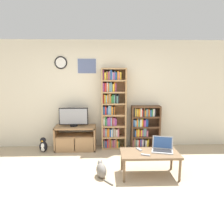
{
  "coord_description": "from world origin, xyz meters",
  "views": [
    {
      "loc": [
        0.02,
        -3.19,
        1.87
      ],
      "look_at": [
        0.17,
        1.18,
        1.05
      ],
      "focal_mm": 35.0,
      "sensor_mm": 36.0,
      "label": 1
    }
  ],
  "objects_px": {
    "tv_stand": "(76,138)",
    "laptop": "(162,147)",
    "bookshelf_tall": "(112,109)",
    "remote_far_from_laptop": "(139,149)",
    "coffee_table": "(150,155)",
    "penguin_figurine": "(43,145)",
    "television": "(74,117)",
    "cat": "(101,170)",
    "bookshelf_short": "(143,126)",
    "remote_near_laptop": "(146,155)"
  },
  "relations": [
    {
      "from": "television",
      "to": "laptop",
      "type": "bearing_deg",
      "value": -36.82
    },
    {
      "from": "remote_far_from_laptop",
      "to": "cat",
      "type": "bearing_deg",
      "value": -6.19
    },
    {
      "from": "laptop",
      "to": "bookshelf_short",
      "type": "bearing_deg",
      "value": 109.08
    },
    {
      "from": "laptop",
      "to": "penguin_figurine",
      "type": "xyz_separation_m",
      "value": [
        -2.5,
        1.18,
        -0.34
      ]
    },
    {
      "from": "remote_near_laptop",
      "to": "bookshelf_tall",
      "type": "bearing_deg",
      "value": 41.25
    },
    {
      "from": "coffee_table",
      "to": "laptop",
      "type": "distance_m",
      "value": 0.28
    },
    {
      "from": "remote_near_laptop",
      "to": "penguin_figurine",
      "type": "distance_m",
      "value": 2.57
    },
    {
      "from": "coffee_table",
      "to": "remote_far_from_laptop",
      "type": "distance_m",
      "value": 0.23
    },
    {
      "from": "television",
      "to": "penguin_figurine",
      "type": "distance_m",
      "value": 0.97
    },
    {
      "from": "tv_stand",
      "to": "remote_far_from_laptop",
      "type": "distance_m",
      "value": 1.84
    },
    {
      "from": "tv_stand",
      "to": "bookshelf_tall",
      "type": "height_order",
      "value": "bookshelf_tall"
    },
    {
      "from": "television",
      "to": "laptop",
      "type": "xyz_separation_m",
      "value": [
        1.79,
        -1.34,
        -0.3
      ]
    },
    {
      "from": "cat",
      "to": "penguin_figurine",
      "type": "relative_size",
      "value": 1.41
    },
    {
      "from": "bookshelf_tall",
      "to": "remote_near_laptop",
      "type": "distance_m",
      "value": 1.79
    },
    {
      "from": "bookshelf_tall",
      "to": "tv_stand",
      "type": "bearing_deg",
      "value": -172.84
    },
    {
      "from": "cat",
      "to": "penguin_figurine",
      "type": "height_order",
      "value": "penguin_figurine"
    },
    {
      "from": "bookshelf_short",
      "to": "cat",
      "type": "height_order",
      "value": "bookshelf_short"
    },
    {
      "from": "tv_stand",
      "to": "bookshelf_tall",
      "type": "bearing_deg",
      "value": 7.16
    },
    {
      "from": "bookshelf_tall",
      "to": "bookshelf_short",
      "type": "xyz_separation_m",
      "value": [
        0.78,
        0.03,
        -0.44
      ]
    },
    {
      "from": "tv_stand",
      "to": "remote_far_from_laptop",
      "type": "xyz_separation_m",
      "value": [
        1.34,
        -1.25,
        0.16
      ]
    },
    {
      "from": "laptop",
      "to": "remote_near_laptop",
      "type": "distance_m",
      "value": 0.41
    },
    {
      "from": "tv_stand",
      "to": "laptop",
      "type": "relative_size",
      "value": 2.23
    },
    {
      "from": "bookshelf_tall",
      "to": "remote_far_from_laptop",
      "type": "bearing_deg",
      "value": -71.76
    },
    {
      "from": "bookshelf_short",
      "to": "penguin_figurine",
      "type": "xyz_separation_m",
      "value": [
        -2.4,
        -0.28,
        -0.37
      ]
    },
    {
      "from": "coffee_table",
      "to": "penguin_figurine",
      "type": "xyz_separation_m",
      "value": [
        -2.25,
        1.25,
        -0.23
      ]
    },
    {
      "from": "bookshelf_tall",
      "to": "coffee_table",
      "type": "bearing_deg",
      "value": -67.53
    },
    {
      "from": "tv_stand",
      "to": "coffee_table",
      "type": "xyz_separation_m",
      "value": [
        1.51,
        -1.39,
        0.1
      ]
    },
    {
      "from": "laptop",
      "to": "penguin_figurine",
      "type": "relative_size",
      "value": 1.23
    },
    {
      "from": "penguin_figurine",
      "to": "tv_stand",
      "type": "bearing_deg",
      "value": 10.23
    },
    {
      "from": "tv_stand",
      "to": "bookshelf_short",
      "type": "relative_size",
      "value": 0.93
    },
    {
      "from": "tv_stand",
      "to": "television",
      "type": "distance_m",
      "value": 0.51
    },
    {
      "from": "television",
      "to": "remote_far_from_laptop",
      "type": "xyz_separation_m",
      "value": [
        1.37,
        -1.28,
        -0.35
      ]
    },
    {
      "from": "cat",
      "to": "television",
      "type": "bearing_deg",
      "value": 97.8
    },
    {
      "from": "television",
      "to": "bookshelf_short",
      "type": "height_order",
      "value": "bookshelf_short"
    },
    {
      "from": "bookshelf_tall",
      "to": "coffee_table",
      "type": "height_order",
      "value": "bookshelf_tall"
    },
    {
      "from": "remote_far_from_laptop",
      "to": "bookshelf_tall",
      "type": "bearing_deg",
      "value": -91.28
    },
    {
      "from": "penguin_figurine",
      "to": "television",
      "type": "bearing_deg",
      "value": 12.97
    },
    {
      "from": "television",
      "to": "remote_near_laptop",
      "type": "xyz_separation_m",
      "value": [
        1.44,
        -1.55,
        -0.35
      ]
    },
    {
      "from": "coffee_table",
      "to": "remote_near_laptop",
      "type": "relative_size",
      "value": 6.35
    },
    {
      "from": "bookshelf_tall",
      "to": "bookshelf_short",
      "type": "relative_size",
      "value": 1.87
    },
    {
      "from": "tv_stand",
      "to": "television",
      "type": "xyz_separation_m",
      "value": [
        -0.03,
        0.03,
        0.51
      ]
    },
    {
      "from": "bookshelf_short",
      "to": "remote_near_laptop",
      "type": "bearing_deg",
      "value": -98.78
    },
    {
      "from": "penguin_figurine",
      "to": "cat",
      "type": "bearing_deg",
      "value": -42.9
    },
    {
      "from": "tv_stand",
      "to": "penguin_figurine",
      "type": "distance_m",
      "value": 0.76
    },
    {
      "from": "bookshelf_short",
      "to": "remote_near_laptop",
      "type": "distance_m",
      "value": 1.69
    },
    {
      "from": "tv_stand",
      "to": "cat",
      "type": "xyz_separation_m",
      "value": [
        0.64,
        -1.41,
        -0.16
      ]
    },
    {
      "from": "remote_far_from_laptop",
      "to": "tv_stand",
      "type": "bearing_deg",
      "value": -62.54
    },
    {
      "from": "remote_far_from_laptop",
      "to": "cat",
      "type": "xyz_separation_m",
      "value": [
        -0.7,
        -0.17,
        -0.32
      ]
    },
    {
      "from": "laptop",
      "to": "bookshelf_tall",
      "type": "bearing_deg",
      "value": 136.86
    },
    {
      "from": "cat",
      "to": "tv_stand",
      "type": "bearing_deg",
      "value": 97.14
    }
  ]
}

